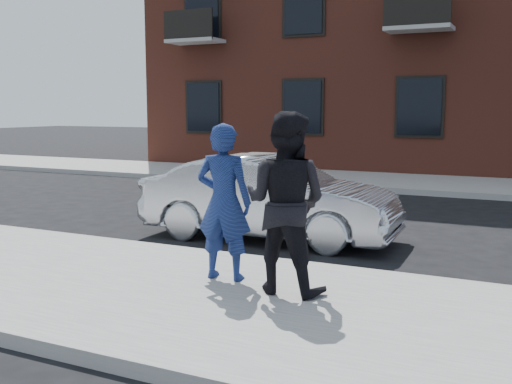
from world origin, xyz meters
The scene contains 8 objects.
ground centered at (0.00, 0.00, 0.00)m, with size 100.00×100.00×0.00m, color black.
near_sidewalk centered at (0.00, -0.25, 0.07)m, with size 50.00×3.50×0.15m, color gray.
near_curb centered at (0.00, 1.55, 0.07)m, with size 50.00×0.10×0.15m, color #999691.
far_sidewalk centered at (0.00, 11.25, 0.07)m, with size 50.00×3.50×0.15m, color gray.
far_curb centered at (0.00, 9.45, 0.07)m, with size 50.00×0.10×0.15m, color #999691.
silver_sedan centered at (-0.44, 3.20, 0.70)m, with size 1.47×4.23×1.39m, color #B7BABF.
man_hoodie centered at (0.24, 0.41, 1.08)m, with size 0.72×0.54×1.85m.
man_peacoat centered at (1.09, 0.27, 1.14)m, with size 0.98×0.77×1.99m.
Camera 1 is at (3.61, -5.68, 2.17)m, focal length 42.00 mm.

